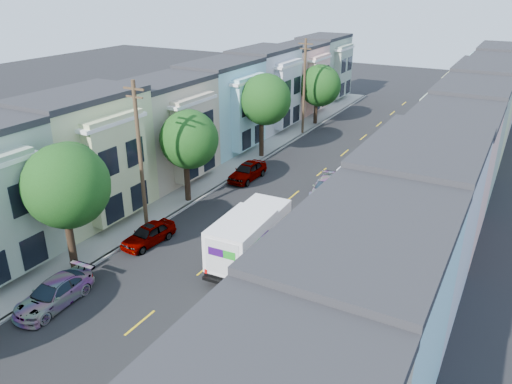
{
  "coord_description": "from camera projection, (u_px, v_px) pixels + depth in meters",
  "views": [
    {
      "loc": [
        14.78,
        -20.91,
        15.73
      ],
      "look_at": [
        -0.45,
        6.78,
        2.2
      ],
      "focal_mm": 35.0,
      "sensor_mm": 36.0,
      "label": 1
    }
  ],
  "objects": [
    {
      "name": "sidewalk_left",
      "position": [
        233.0,
        168.0,
        44.89
      ],
      "size": [
        2.6,
        70.0,
        0.15
      ],
      "primitive_type": "cube",
      "color": "gray",
      "rests_on": "ground"
    },
    {
      "name": "parked_left_c",
      "position": [
        148.0,
        234.0,
        31.94
      ],
      "size": [
        1.96,
        4.21,
        1.32
      ],
      "primitive_type": "imported",
      "rotation": [
        0.0,
        0.0,
        -0.1
      ],
      "color": "#9A9DAB",
      "rests_on": "ground"
    },
    {
      "name": "parked_right_c",
      "position": [
        372.0,
        180.0,
        40.56
      ],
      "size": [
        1.92,
        4.28,
        1.35
      ],
      "primitive_type": "imported",
      "rotation": [
        0.0,
        0.0,
        -0.08
      ],
      "color": "black",
      "rests_on": "ground"
    },
    {
      "name": "parked_right_d",
      "position": [
        403.0,
        147.0,
        48.76
      ],
      "size": [
        1.64,
        3.83,
        1.24
      ],
      "primitive_type": "imported",
      "rotation": [
        0.0,
        0.0,
        0.09
      ],
      "color": "#080F36",
      "rests_on": "ground"
    },
    {
      "name": "tree_b",
      "position": [
        65.0,
        186.0,
        26.99
      ],
      "size": [
        4.7,
        4.7,
        7.78
      ],
      "color": "black",
      "rests_on": "ground"
    },
    {
      "name": "tree_c",
      "position": [
        188.0,
        140.0,
        36.18
      ],
      "size": [
        4.29,
        4.29,
        7.16
      ],
      "color": "black",
      "rests_on": "ground"
    },
    {
      "name": "utility_pole_far",
      "position": [
        304.0,
        87.0,
        52.9
      ],
      "size": [
        1.6,
        0.26,
        10.0
      ],
      "color": "#42301E",
      "rests_on": "ground"
    },
    {
      "name": "parked_left_b",
      "position": [
        54.0,
        294.0,
        25.9
      ],
      "size": [
        2.12,
        4.57,
        1.34
      ],
      "primitive_type": "imported",
      "rotation": [
        0.0,
        0.0,
        0.06
      ],
      "color": "black",
      "rests_on": "ground"
    },
    {
      "name": "fedex_truck",
      "position": [
        249.0,
        235.0,
        29.45
      ],
      "size": [
        2.55,
        6.62,
        3.18
      ],
      "rotation": [
        0.0,
        0.0,
        0.04
      ],
      "color": "silver",
      "rests_on": "ground"
    },
    {
      "name": "utility_pole_near",
      "position": [
        140.0,
        158.0,
        31.96
      ],
      "size": [
        1.6,
        0.26,
        10.0
      ],
      "color": "#42301E",
      "rests_on": "ground"
    },
    {
      "name": "curb_right",
      "position": [
        379.0,
        197.0,
        38.95
      ],
      "size": [
        0.3,
        70.0,
        0.15
      ],
      "primitive_type": "cube",
      "color": "gray",
      "rests_on": "ground"
    },
    {
      "name": "ground",
      "position": [
        208.0,
        267.0,
        29.58
      ],
      "size": [
        160.0,
        160.0,
        0.0
      ],
      "primitive_type": "plane",
      "color": "black",
      "rests_on": "ground"
    },
    {
      "name": "tree_d",
      "position": [
        265.0,
        100.0,
        45.49
      ],
      "size": [
        4.7,
        4.7,
        7.96
      ],
      "color": "black",
      "rests_on": "ground"
    },
    {
      "name": "townhouse_row_left",
      "position": [
        198.0,
        162.0,
        46.61
      ],
      "size": [
        5.0,
        70.0,
        8.5
      ],
      "primitive_type": "cube",
      "color": "#FFC2B1",
      "rests_on": "ground"
    },
    {
      "name": "road_slab",
      "position": [
        308.0,
        183.0,
        41.66
      ],
      "size": [
        12.0,
        70.0,
        0.02
      ],
      "primitive_type": "cube",
      "color": "black",
      "rests_on": "ground"
    },
    {
      "name": "townhouse_row_right",
      "position": [
        448.0,
        211.0,
        36.72
      ],
      "size": [
        5.0,
        70.0,
        8.5
      ],
      "primitive_type": "cube",
      "color": "#FFC2B1",
      "rests_on": "ground"
    },
    {
      "name": "parked_right_b",
      "position": [
        282.0,
        279.0,
        27.11
      ],
      "size": [
        2.53,
        5.15,
        1.41
      ],
      "primitive_type": "imported",
      "rotation": [
        0.0,
        0.0,
        -0.04
      ],
      "color": "white",
      "rests_on": "ground"
    },
    {
      "name": "curb_left",
      "position": [
        245.0,
        170.0,
        44.32
      ],
      "size": [
        0.3,
        70.0,
        0.15
      ],
      "primitive_type": "cube",
      "color": "gray",
      "rests_on": "ground"
    },
    {
      "name": "sidewalk_right",
      "position": [
        396.0,
        200.0,
        38.38
      ],
      "size": [
        2.6,
        70.0,
        0.15
      ],
      "primitive_type": "cube",
      "color": "gray",
      "rests_on": "ground"
    },
    {
      "name": "lead_sedan",
      "position": [
        325.0,
        188.0,
        39.09
      ],
      "size": [
        2.49,
        4.58,
        1.3
      ],
      "primitive_type": "imported",
      "rotation": [
        0.0,
        0.0,
        0.16
      ],
      "color": "black",
      "rests_on": "ground"
    },
    {
      "name": "parked_left_d",
      "position": [
        247.0,
        171.0,
        42.21
      ],
      "size": [
        1.8,
        4.61,
        1.49
      ],
      "primitive_type": "imported",
      "rotation": [
        0.0,
        0.0,
        -0.01
      ],
      "color": "#3F190B",
      "rests_on": "ground"
    },
    {
      "name": "tree_e",
      "position": [
        319.0,
        86.0,
        56.61
      ],
      "size": [
        4.7,
        4.7,
        6.94
      ],
      "color": "black",
      "rests_on": "ground"
    },
    {
      "name": "tree_far_r",
      "position": [
        435.0,
        109.0,
        49.12
      ],
      "size": [
        2.82,
        2.82,
        5.38
      ],
      "color": "black",
      "rests_on": "ground"
    },
    {
      "name": "centerline",
      "position": [
        308.0,
        183.0,
        41.66
      ],
      "size": [
        0.12,
        70.0,
        0.01
      ],
      "primitive_type": "cube",
      "color": "gold",
      "rests_on": "ground"
    }
  ]
}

